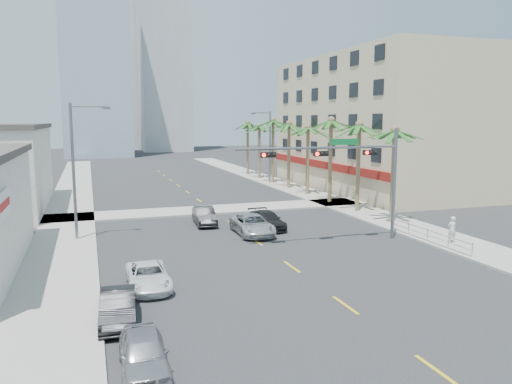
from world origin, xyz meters
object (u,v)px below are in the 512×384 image
Objects in this scene: car_parked_mid at (118,307)px; car_parked_near at (144,353)px; car_lane_right at (267,220)px; traffic_signal_mast at (352,165)px; car_parked_far at (148,276)px; car_lane_center at (252,225)px; pedestrian at (452,229)px; car_lane_left at (204,216)px.

car_parked_near is at bearing -78.82° from car_parked_mid.
car_lane_right is (11.40, 14.33, -0.00)m from car_parked_mid.
car_parked_near is at bearing -138.29° from traffic_signal_mast.
car_parked_mid is (-0.54, 4.31, 0.01)m from car_parked_near.
car_parked_mid is at bearing -112.61° from car_parked_far.
traffic_signal_mast is at bearing 33.98° from car_parked_mid.
pedestrian is (11.22, -6.79, 0.30)m from car_lane_center.
car_lane_right is 2.58× the size of pedestrian.
car_parked_near is at bearing 28.11° from pedestrian.
car_parked_mid is at bearing -109.20° from car_lane_left.
car_lane_center reaches higher than car_lane_left.
car_lane_center is at bearing -56.50° from car_lane_left.
car_parked_near is 0.90× the size of car_lane_left.
traffic_signal_mast is 2.23× the size of car_lane_center.
car_lane_center is 13.12m from pedestrian.
car_parked_far is 14.42m from car_lane_right.
traffic_signal_mast reaches higher than car_parked_mid.
car_lane_left is 4.96m from car_lane_right.
traffic_signal_mast is 7.59m from pedestrian.
car_parked_mid is 0.93× the size of car_parked_far.
car_parked_near is (-14.64, -13.05, -4.43)m from traffic_signal_mast.
car_parked_far is 1.02× the size of car_lane_left.
car_parked_near is at bearing -96.98° from car_parked_far.
car_parked_near is 4.34m from car_parked_mid.
car_lane_left is (5.75, 13.44, 0.09)m from car_parked_far.
car_parked_mid is (-15.18, -8.75, -4.42)m from traffic_signal_mast.
pedestrian reaches higher than car_parked_mid.
pedestrian reaches higher than car_parked_far.
traffic_signal_mast is 20.11m from car_parked_near.
car_parked_near is 22.54m from car_lane_left.
car_lane_left reaches higher than car_parked_mid.
car_parked_far is 2.47× the size of pedestrian.
traffic_signal_mast is 2.66× the size of car_parked_far.
car_parked_far is 0.96× the size of car_lane_right.
car_lane_center is (8.19, 9.13, 0.11)m from car_parked_far.
car_lane_center is (2.44, -4.31, 0.02)m from car_lane_left.
car_lane_center reaches higher than car_lane_right.
pedestrian reaches higher than car_parked_near.
car_lane_right is at bearing 55.53° from car_parked_mid.
car_lane_right reaches higher than car_parked_far.
car_lane_right is at bearing 124.14° from traffic_signal_mast.
car_parked_far is 14.62m from car_lane_left.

